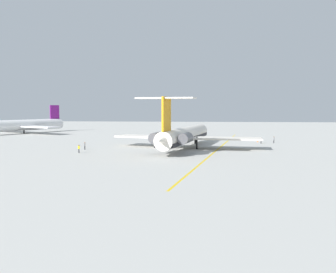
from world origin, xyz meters
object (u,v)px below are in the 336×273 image
object	(u,v)px
safety_cone_nose	(258,141)
ground_crew_portside	(274,139)
ground_crew_starboard	(79,148)
airliner_mid_right	(21,125)
ground_crew_near_tail	(261,139)
main_jetliner	(184,135)
ground_crew_near_nose	(85,145)

from	to	relation	value
safety_cone_nose	ground_crew_portside	bearing A→B (deg)	-125.81
ground_crew_portside	safety_cone_nose	size ratio (longest dim) A/B	3.16
ground_crew_starboard	ground_crew_portside	bearing A→B (deg)	136.15
airliner_mid_right	ground_crew_portside	bearing A→B (deg)	99.87
ground_crew_near_tail	ground_crew_portside	bearing A→B (deg)	-95.05
ground_crew_near_tail	ground_crew_starboard	bearing A→B (deg)	92.16
main_jetliner	ground_crew_portside	size ratio (longest dim) A/B	22.22
main_jetliner	safety_cone_nose	world-z (taller)	main_jetliner
airliner_mid_right	ground_crew_starboard	size ratio (longest dim) A/B	18.74
airliner_mid_right	ground_crew_near_nose	size ratio (longest dim) A/B	19.19
main_jetliner	ground_crew_near_tail	xyz separation A→B (m)	(13.71, -19.30, -2.03)
ground_crew_near_nose	safety_cone_nose	bearing A→B (deg)	-128.49
main_jetliner	ground_crew_near_tail	bearing A→B (deg)	-43.27
ground_crew_near_tail	safety_cone_nose	world-z (taller)	ground_crew_near_tail
ground_crew_near_nose	ground_crew_near_tail	world-z (taller)	ground_crew_near_nose
airliner_mid_right	ground_crew_near_tail	distance (m)	85.11
ground_crew_near_nose	ground_crew_starboard	bearing A→B (deg)	119.75
airliner_mid_right	safety_cone_nose	size ratio (longest dim) A/B	59.10
main_jetliner	ground_crew_near_tail	size ratio (longest dim) A/B	23.14
airliner_mid_right	ground_crew_starboard	bearing A→B (deg)	65.09
airliner_mid_right	ground_crew_near_nose	world-z (taller)	airliner_mid_right
main_jetliner	ground_crew_near_tail	distance (m)	23.76
airliner_mid_right	ground_crew_near_tail	xyz separation A→B (m)	(-28.83, -80.06, -1.98)
ground_crew_near_nose	ground_crew_starboard	distance (m)	5.74
main_jetliner	ground_crew_near_tail	world-z (taller)	main_jetliner
ground_crew_portside	ground_crew_starboard	bearing A→B (deg)	85.65
ground_crew_starboard	safety_cone_nose	xyz separation A→B (m)	(27.76, -40.21, -0.82)
ground_crew_near_nose	safety_cone_nose	size ratio (longest dim) A/B	3.08
ground_crew_near_nose	ground_crew_near_tail	size ratio (longest dim) A/B	1.01
main_jetliner	safety_cone_nose	distance (m)	26.32
main_jetliner	ground_crew_portside	world-z (taller)	main_jetliner
airliner_mid_right	ground_crew_portside	distance (m)	87.96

